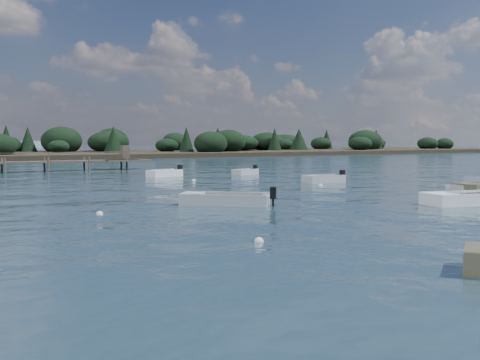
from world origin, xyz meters
TOP-DOWN VIEW (x-y plane):
  - ground at (0.00, 60.00)m, footprint 400.00×400.00m
  - dinghy_extra_a at (9.73, 20.27)m, footprint 3.62×1.72m
  - dinghy_mid_grey at (-4.79, 10.64)m, footprint 4.57×4.23m
  - dinghy_mid_white_a at (6.53, 4.21)m, footprint 5.82×3.16m
  - tender_far_white at (2.22, 33.49)m, footprint 3.80×2.22m
  - tender_far_grey_b at (9.99, 32.17)m, footprint 3.27×2.13m
  - buoy_c at (-11.57, 10.34)m, footprint 0.32×0.32m
  - buoy_d at (15.10, 12.16)m, footprint 0.32×0.32m
  - buoy_e at (1.97, 27.29)m, footprint 0.32×0.32m
  - buoy_extra_a at (7.57, 18.01)m, footprint 0.32×0.32m
  - buoy_extra_b at (-9.41, 0.46)m, footprint 0.32×0.32m
  - far_headland at (25.00, 100.00)m, footprint 190.00×40.00m

SIDE VIEW (x-z plane):
  - ground at x=0.00m, z-range 0.00..0.00m
  - buoy_c at x=-11.57m, z-range -0.16..0.16m
  - buoy_d at x=15.10m, z-range -0.16..0.16m
  - buoy_e at x=1.97m, z-range -0.16..0.16m
  - buoy_extra_a at x=7.57m, z-range -0.16..0.16m
  - buoy_extra_b at x=-9.41m, z-range -0.16..0.16m
  - tender_far_grey_b at x=9.99m, z-range -0.40..0.71m
  - dinghy_extra_a at x=9.73m, z-range -0.44..0.77m
  - dinghy_mid_grey at x=-4.79m, z-range -0.45..0.79m
  - dinghy_mid_white_a at x=6.53m, z-range -0.49..0.84m
  - tender_far_white at x=2.22m, z-range -0.46..0.82m
  - far_headland at x=25.00m, z-range -0.94..4.86m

